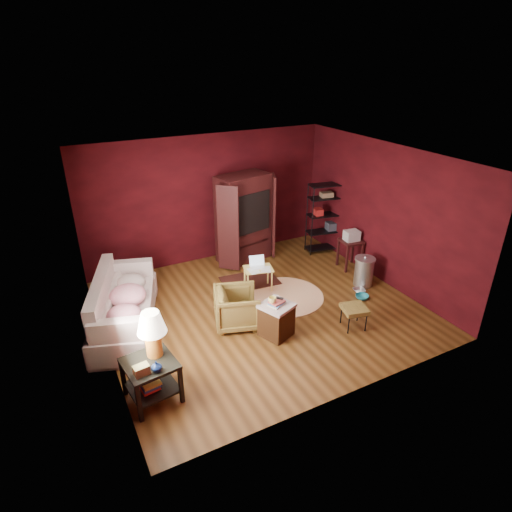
{
  "coord_description": "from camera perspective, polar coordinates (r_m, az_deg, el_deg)",
  "views": [
    {
      "loc": [
        -3.21,
        -5.95,
        4.36
      ],
      "look_at": [
        0.0,
        0.2,
        1.0
      ],
      "focal_mm": 30.0,
      "sensor_mm": 36.0,
      "label": 1
    }
  ],
  "objects": [
    {
      "name": "side_table",
      "position": [
        5.97,
        -13.83,
        -11.92
      ],
      "size": [
        0.73,
        0.73,
        1.29
      ],
      "rotation": [
        0.0,
        0.0,
        0.13
      ],
      "color": "black",
      "rests_on": "ground"
    },
    {
      "name": "armchair",
      "position": [
        7.41,
        -2.57,
        -6.69
      ],
      "size": [
        0.87,
        0.9,
        0.75
      ],
      "primitive_type": "imported",
      "rotation": [
        0.0,
        0.0,
        1.25
      ],
      "color": "black",
      "rests_on": "ground"
    },
    {
      "name": "vase",
      "position": [
        5.8,
        -13.14,
        -14.17
      ],
      "size": [
        0.19,
        0.2,
        0.14
      ],
      "primitive_type": "imported",
      "rotation": [
        0.0,
        0.0,
        -0.43
      ],
      "color": "#0D1B41",
      "rests_on": "side_table"
    },
    {
      "name": "rug_oriental",
      "position": [
        8.92,
        -0.81,
        -3.3
      ],
      "size": [
        1.21,
        0.87,
        0.01
      ],
      "rotation": [
        0.0,
        0.0,
        -0.1
      ],
      "color": "#481913",
      "rests_on": "ground"
    },
    {
      "name": "laptop_desk",
      "position": [
        8.44,
        0.28,
        -1.91
      ],
      "size": [
        0.64,
        0.54,
        0.69
      ],
      "rotation": [
        0.0,
        0.0,
        -0.26
      ],
      "color": "#FFE174",
      "rests_on": "ground"
    },
    {
      "name": "rug_round",
      "position": [
        8.42,
        3.85,
        -5.34
      ],
      "size": [
        1.87,
        1.87,
        0.01
      ],
      "rotation": [
        0.0,
        0.0,
        -0.27
      ],
      "color": "#F7EDCE",
      "rests_on": "ground"
    },
    {
      "name": "small_stand",
      "position": [
        9.44,
        12.58,
        2.06
      ],
      "size": [
        0.49,
        0.49,
        0.87
      ],
      "rotation": [
        0.0,
        0.0,
        -0.12
      ],
      "color": "#381011",
      "rests_on": "ground"
    },
    {
      "name": "mug",
      "position": [
        6.93,
        2.2,
        -5.78
      ],
      "size": [
        0.13,
        0.1,
        0.13
      ],
      "primitive_type": "imported",
      "rotation": [
        0.0,
        0.0,
        0.0
      ],
      "color": "#FDE77B",
      "rests_on": "hamper"
    },
    {
      "name": "hamper",
      "position": [
        7.2,
        2.74,
        -8.41
      ],
      "size": [
        0.63,
        0.63,
        0.68
      ],
      "rotation": [
        0.0,
        0.0,
        0.38
      ],
      "color": "#42220F",
      "rests_on": "ground"
    },
    {
      "name": "footstool",
      "position": [
        7.54,
        12.99,
        -7.0
      ],
      "size": [
        0.48,
        0.48,
        0.41
      ],
      "rotation": [
        0.0,
        0.0,
        -0.26
      ],
      "color": "black",
      "rests_on": "ground"
    },
    {
      "name": "room",
      "position": [
        7.34,
        0.5,
        2.12
      ],
      "size": [
        5.54,
        5.04,
        2.84
      ],
      "color": "brown",
      "rests_on": "ground"
    },
    {
      "name": "trash_can",
      "position": [
        8.93,
        14.18,
        -2.01
      ],
      "size": [
        0.53,
        0.53,
        0.65
      ],
      "rotation": [
        0.0,
        0.0,
        0.34
      ],
      "color": "silver",
      "rests_on": "ground"
    },
    {
      "name": "sofa_cushions",
      "position": [
        7.61,
        -17.45,
        -6.43
      ],
      "size": [
        1.47,
        2.31,
        0.9
      ],
      "rotation": [
        0.0,
        0.0,
        -0.31
      ],
      "color": "beige",
      "rests_on": "sofa"
    },
    {
      "name": "pet_bowl_turquoise",
      "position": [
        8.51,
        14.01,
        -4.81
      ],
      "size": [
        0.27,
        0.16,
        0.25
      ],
      "primitive_type": "imported",
      "rotation": [
        0.0,
        0.0,
        -0.35
      ],
      "color": "teal",
      "rests_on": "ground"
    },
    {
      "name": "wire_shelving",
      "position": [
        10.05,
        9.24,
        5.4
      ],
      "size": [
        0.86,
        0.5,
        1.65
      ],
      "rotation": [
        0.0,
        0.0,
        -0.2
      ],
      "color": "black",
      "rests_on": "ground"
    },
    {
      "name": "tv_armoire",
      "position": [
        9.46,
        -1.56,
        5.21
      ],
      "size": [
        1.52,
        1.01,
        1.97
      ],
      "rotation": [
        0.0,
        0.0,
        0.2
      ],
      "color": "#381011",
      "rests_on": "ground"
    },
    {
      "name": "pet_bowl_steel",
      "position": [
        8.74,
        13.64,
        -3.98
      ],
      "size": [
        0.25,
        0.11,
        0.24
      ],
      "primitive_type": "imported",
      "rotation": [
        0.0,
        0.0,
        -0.22
      ],
      "color": "silver",
      "rests_on": "ground"
    },
    {
      "name": "sofa",
      "position": [
        7.64,
        -17.17,
        -6.22
      ],
      "size": [
        1.4,
        2.39,
        0.9
      ],
      "primitive_type": "imported",
      "rotation": [
        0.0,
        0.0,
        1.23
      ],
      "color": "beige",
      "rests_on": "ground"
    }
  ]
}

